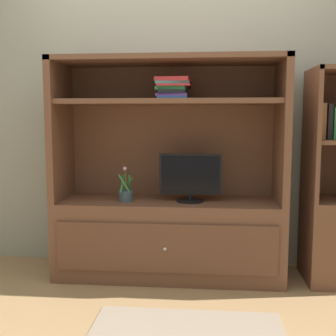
# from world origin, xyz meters

# --- Properties ---
(ground_plane) EXTENTS (8.00, 8.00, 0.00)m
(ground_plane) POSITION_xyz_m (0.00, 0.00, 0.00)
(ground_plane) COLOR #99754C
(painted_rear_wall) EXTENTS (6.00, 0.10, 2.80)m
(painted_rear_wall) POSITION_xyz_m (0.00, 0.75, 1.40)
(painted_rear_wall) COLOR gray
(painted_rear_wall) RESTS_ON ground_plane
(media_console) EXTENTS (1.69, 0.54, 1.62)m
(media_console) POSITION_xyz_m (0.00, 0.41, 0.50)
(media_console) COLOR brown
(media_console) RESTS_ON ground_plane
(tv_monitor) EXTENTS (0.46, 0.20, 0.35)m
(tv_monitor) POSITION_xyz_m (0.16, 0.37, 0.76)
(tv_monitor) COLOR black
(tv_monitor) RESTS_ON media_console
(potted_plant) EXTENTS (0.11, 0.13, 0.26)m
(potted_plant) POSITION_xyz_m (-0.31, 0.35, 0.63)
(potted_plant) COLOR #384C56
(potted_plant) RESTS_ON media_console
(magazine_stack) EXTENTS (0.26, 0.35, 0.15)m
(magazine_stack) POSITION_xyz_m (0.03, 0.40, 1.41)
(magazine_stack) COLOR #2D519E
(magazine_stack) RESTS_ON media_console
(upright_book_row) EXTENTS (0.21, 0.18, 0.28)m
(upright_book_row) POSITION_xyz_m (1.17, 0.40, 1.17)
(upright_book_row) COLOR #A56638
(upright_book_row) RESTS_ON bookshelf_tall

